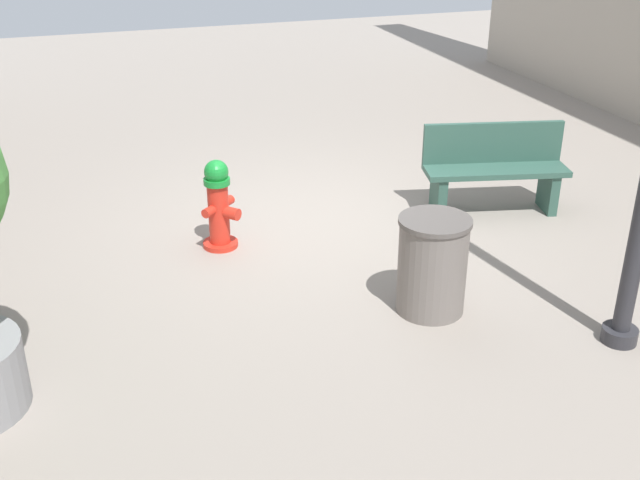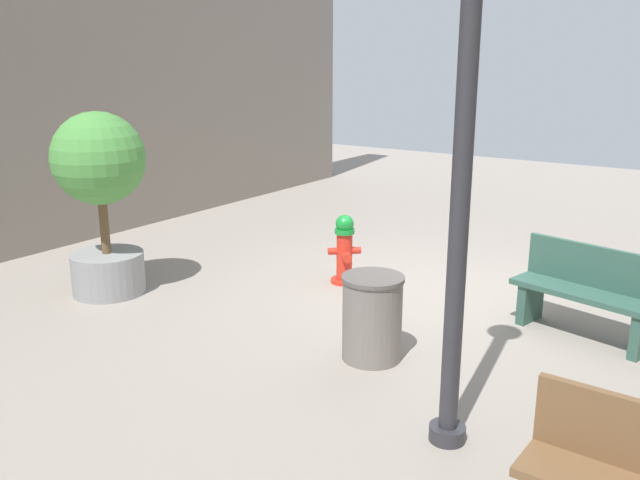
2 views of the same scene
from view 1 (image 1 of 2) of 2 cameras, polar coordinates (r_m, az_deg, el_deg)
ground_plane at (r=8.21m, az=-0.27°, el=1.31°), size 23.40×23.40×0.00m
fire_hydrant at (r=7.56m, az=-7.48°, el=2.63°), size 0.39×0.39×0.90m
bench_near at (r=8.56m, az=12.71°, el=5.24°), size 1.58×0.77×0.95m
trash_bin at (r=6.47m, az=8.27°, el=-1.83°), size 0.60×0.60×0.84m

